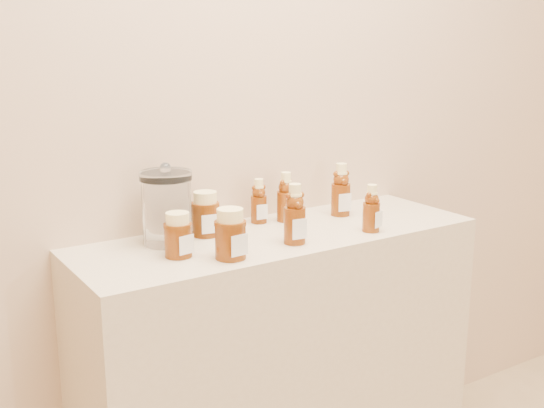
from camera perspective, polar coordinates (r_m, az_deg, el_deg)
wall_back at (r=2.05m, az=-2.47°, el=11.01°), size 3.50×0.02×2.70m
display_table at (r=2.13m, az=0.60°, el=-14.17°), size 1.20×0.40×0.90m
bear_bottle_back_left at (r=2.06m, az=-1.12°, el=0.50°), size 0.06×0.06×0.15m
bear_bottle_back_mid at (r=2.07m, az=1.16°, el=0.88°), size 0.07×0.07×0.17m
bear_bottle_back_right at (r=2.15m, az=5.79°, el=1.50°), size 0.08×0.08×0.19m
bear_bottle_front_left at (r=1.85m, az=1.92°, el=-0.50°), size 0.07×0.07×0.19m
bear_bottle_front_right at (r=1.98m, az=8.33°, el=-0.09°), size 0.07×0.07×0.16m
honey_jar_left at (r=1.76m, az=-7.87°, el=-2.56°), size 0.09×0.09×0.12m
honey_jar_back at (r=1.94m, az=-5.59°, el=-0.82°), size 0.09×0.09×0.13m
honey_jar_front at (r=1.73m, az=-3.51°, el=-2.49°), size 0.09×0.09×0.13m
glass_canister at (r=1.86m, az=-8.80°, el=-0.05°), size 0.18×0.18×0.22m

